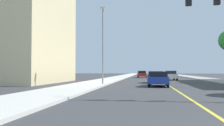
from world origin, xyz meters
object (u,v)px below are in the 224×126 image
Objects in this scene: car_white at (170,75)px; car_blue at (158,79)px; car_black at (155,77)px; car_red at (142,74)px; street_lamp at (103,41)px.

car_white is 17.17m from car_blue.
car_black is 0.98× the size of car_blue.
car_white is 0.91× the size of car_blue.
car_white is 0.95× the size of car_red.
car_blue is at bearing -88.92° from car_black.
car_red is (-4.86, 13.05, 0.02)m from car_white.
street_lamp is at bearing 171.65° from car_blue.
car_black is (-2.83, -10.22, -0.00)m from car_white.
street_lamp is at bearing -134.11° from car_black.
car_white is at bearing 75.43° from car_black.
car_blue is (-2.81, -16.94, -0.01)m from car_white.
car_white reaches higher than car_blue.
car_white is 10.60m from car_black.
car_red is 0.98× the size of car_black.
street_lamp reaches higher than car_black.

